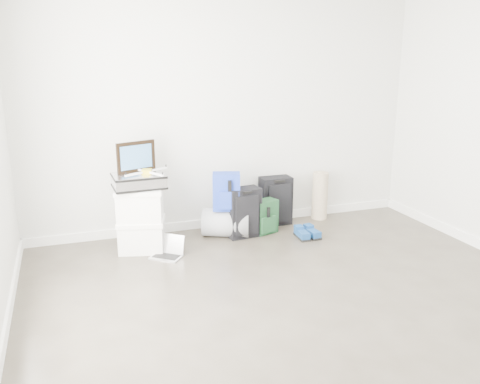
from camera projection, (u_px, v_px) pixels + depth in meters
name	position (u px, v px, depth m)	size (l,w,h in m)	color
ground	(331.00, 330.00, 3.72)	(5.00, 5.00, 0.00)	#363027
room_envelope	(343.00, 91.00, 3.27)	(4.52, 5.02, 2.71)	silver
boxes_stack	(141.00, 219.00, 5.15)	(0.54, 0.48, 0.66)	white
briefcase	(139.00, 181.00, 5.04)	(0.50, 0.36, 0.14)	#B2B2B7
painting	(136.00, 157.00, 5.07)	(0.40, 0.16, 0.31)	black
drone	(147.00, 172.00, 5.02)	(0.46, 0.46, 0.05)	gold
duffel_bag	(226.00, 223.00, 5.58)	(0.31, 0.31, 0.51)	gray
blue_backpack	(227.00, 192.00, 5.46)	(0.33, 0.28, 0.41)	#1931A5
large_suitcase	(244.00, 213.00, 5.54)	(0.37, 0.26, 0.55)	black
green_backpack	(265.00, 217.00, 5.68)	(0.31, 0.27, 0.38)	#153A1F
carry_on	(276.00, 201.00, 5.95)	(0.36, 0.24, 0.57)	black
shoes	(307.00, 234.00, 5.57)	(0.24, 0.27, 0.09)	black
rolled_rug	(320.00, 196.00, 6.15)	(0.19, 0.19, 0.57)	gray
laptop	(168.00, 251.00, 5.05)	(0.36, 0.35, 0.21)	silver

